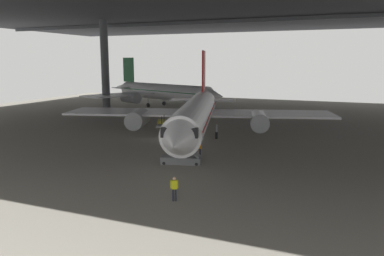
{
  "coord_description": "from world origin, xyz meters",
  "views": [
    {
      "loc": [
        18.84,
        -42.09,
        9.65
      ],
      "look_at": [
        3.57,
        -4.85,
        2.52
      ],
      "focal_mm": 35.4,
      "sensor_mm": 36.0,
      "label": 1
    }
  ],
  "objects_px": {
    "airplane_main": "(196,114)",
    "boarding_stairs": "(180,156)",
    "crew_worker_near_nose": "(174,187)",
    "baggage_tug": "(162,123)",
    "crew_worker_by_stairs": "(200,147)",
    "airplane_distant": "(162,92)"
  },
  "relations": [
    {
      "from": "airplane_main",
      "to": "baggage_tug",
      "type": "bearing_deg",
      "value": 136.37
    },
    {
      "from": "airplane_main",
      "to": "crew_worker_by_stairs",
      "type": "relative_size",
      "value": 19.76
    },
    {
      "from": "airplane_main",
      "to": "crew_worker_near_nose",
      "type": "bearing_deg",
      "value": -72.65
    },
    {
      "from": "airplane_main",
      "to": "boarding_stairs",
      "type": "bearing_deg",
      "value": -76.93
    },
    {
      "from": "airplane_main",
      "to": "airplane_distant",
      "type": "bearing_deg",
      "value": 123.34
    },
    {
      "from": "airplane_distant",
      "to": "baggage_tug",
      "type": "height_order",
      "value": "airplane_distant"
    },
    {
      "from": "airplane_distant",
      "to": "crew_worker_near_nose",
      "type": "bearing_deg",
      "value": -62.31
    },
    {
      "from": "baggage_tug",
      "to": "crew_worker_by_stairs",
      "type": "bearing_deg",
      "value": -51.49
    },
    {
      "from": "crew_worker_near_nose",
      "to": "boarding_stairs",
      "type": "bearing_deg",
      "value": 111.61
    },
    {
      "from": "boarding_stairs",
      "to": "baggage_tug",
      "type": "xyz_separation_m",
      "value": [
        -11.22,
        18.18,
        -0.2
      ]
    },
    {
      "from": "boarding_stairs",
      "to": "crew_worker_by_stairs",
      "type": "height_order",
      "value": "boarding_stairs"
    },
    {
      "from": "crew_worker_near_nose",
      "to": "crew_worker_by_stairs",
      "type": "xyz_separation_m",
      "value": [
        -2.77,
        12.2,
        -0.0
      ]
    },
    {
      "from": "crew_worker_by_stairs",
      "to": "baggage_tug",
      "type": "height_order",
      "value": "crew_worker_by_stairs"
    },
    {
      "from": "crew_worker_near_nose",
      "to": "baggage_tug",
      "type": "relative_size",
      "value": 0.71
    },
    {
      "from": "crew_worker_near_nose",
      "to": "baggage_tug",
      "type": "bearing_deg",
      "value": 118.49
    },
    {
      "from": "crew_worker_near_nose",
      "to": "crew_worker_by_stairs",
      "type": "relative_size",
      "value": 1.0
    },
    {
      "from": "airplane_distant",
      "to": "boarding_stairs",
      "type": "bearing_deg",
      "value": -60.98
    },
    {
      "from": "crew_worker_near_nose",
      "to": "airplane_distant",
      "type": "height_order",
      "value": "airplane_distant"
    },
    {
      "from": "airplane_distant",
      "to": "airplane_main",
      "type": "bearing_deg",
      "value": -56.66
    },
    {
      "from": "airplane_main",
      "to": "crew_worker_near_nose",
      "type": "distance_m",
      "value": 19.89
    },
    {
      "from": "baggage_tug",
      "to": "airplane_distant",
      "type": "bearing_deg",
      "value": 116.65
    },
    {
      "from": "airplane_main",
      "to": "boarding_stairs",
      "type": "relative_size",
      "value": 7.59
    }
  ]
}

